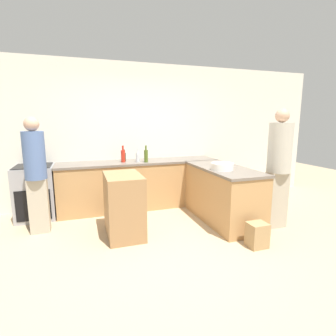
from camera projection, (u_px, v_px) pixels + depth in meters
ground_plane at (170, 247)px, 3.42m from camera, size 14.00×14.00×0.00m
wall_back at (135, 135)px, 5.10m from camera, size 8.00×0.06×2.70m
counter_back at (140, 184)px, 4.95m from camera, size 2.95×0.65×0.89m
counter_peninsula at (222, 194)px, 4.29m from camera, size 0.69×1.58×0.89m
range_oven at (36, 192)px, 4.38m from camera, size 0.61×0.63×0.90m
island_table at (124, 205)px, 3.72m from camera, size 0.49×0.77×0.89m
mixing_bowl at (222, 166)px, 3.98m from camera, size 0.33×0.33×0.11m
wine_bottle_dark at (124, 157)px, 4.84m from camera, size 0.06×0.06×0.22m
hot_sauce_bottle at (123, 156)px, 4.72m from camera, size 0.08×0.08×0.30m
vinegar_bottle_clear at (138, 157)px, 4.75m from camera, size 0.08×0.08×0.23m
olive_oil_bottle at (146, 156)px, 4.71m from camera, size 0.07×0.07×0.30m
person_by_range at (36, 171)px, 3.71m from camera, size 0.29×0.29×1.68m
person_at_peninsula at (279, 165)px, 3.92m from camera, size 0.34×0.34×1.80m
paper_bag at (257, 235)px, 3.40m from camera, size 0.24×0.21×0.32m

